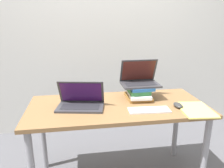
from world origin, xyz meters
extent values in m
cube|color=silver|center=(0.00, 1.36, 1.35)|extent=(8.00, 0.05, 2.70)
cube|color=brown|center=(0.00, 0.33, 0.71)|extent=(1.44, 0.65, 0.03)
cylinder|color=gray|center=(0.66, 0.06, 0.35)|extent=(0.05, 0.05, 0.69)
cylinder|color=gray|center=(-0.66, 0.59, 0.35)|extent=(0.05, 0.05, 0.69)
cylinder|color=gray|center=(0.66, 0.59, 0.35)|extent=(0.05, 0.05, 0.69)
cube|color=#333338|center=(-0.30, 0.30, 0.73)|extent=(0.40, 0.28, 0.02)
cube|color=#232328|center=(-0.30, 0.29, 0.74)|extent=(0.31, 0.16, 0.00)
cube|color=#333338|center=(-0.29, 0.36, 0.83)|extent=(0.37, 0.16, 0.20)
cube|color=#381451|center=(-0.29, 0.36, 0.83)|extent=(0.33, 0.14, 0.17)
cube|color=olive|center=(0.21, 0.45, 0.73)|extent=(0.21, 0.24, 0.03)
cube|color=white|center=(0.21, 0.44, 0.76)|extent=(0.19, 0.27, 0.03)
cube|color=#33753D|center=(0.21, 0.45, 0.79)|extent=(0.18, 0.21, 0.04)
cube|color=#235693|center=(0.22, 0.46, 0.83)|extent=(0.21, 0.26, 0.03)
cube|color=#333338|center=(0.22, 0.45, 0.85)|extent=(0.33, 0.23, 0.02)
cube|color=#232328|center=(0.22, 0.44, 0.86)|extent=(0.27, 0.12, 0.00)
cube|color=#333338|center=(0.22, 0.52, 0.96)|extent=(0.32, 0.09, 0.21)
cube|color=#4C1E19|center=(0.22, 0.51, 0.96)|extent=(0.29, 0.08, 0.18)
cube|color=silver|center=(0.22, 0.17, 0.73)|extent=(0.32, 0.13, 0.01)
cube|color=silver|center=(0.22, 0.17, 0.73)|extent=(0.29, 0.11, 0.00)
ellipsoid|color=#2D2D2D|center=(0.47, 0.20, 0.74)|extent=(0.06, 0.11, 0.03)
cube|color=#EFE066|center=(0.58, 0.12, 0.73)|extent=(0.26, 0.33, 0.01)
camera|label=1|loc=(-0.30, -1.31, 1.40)|focal=35.00mm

